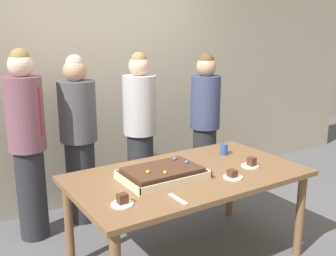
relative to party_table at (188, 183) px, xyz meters
The scene contains 12 objects.
interior_back_panel 1.79m from the party_table, 90.00° to the left, with size 8.00×0.12×3.00m, color #B2A893.
party_table is the anchor object (origin of this frame).
sheet_cake 0.26m from the party_table, behind, with size 0.63×0.42×0.11m.
plated_slice_near_left 0.56m from the party_table, 15.96° to the right, with size 0.15×0.15×0.08m.
plated_slice_near_right 0.74m from the party_table, 160.76° to the right, with size 0.15×0.15×0.07m.
plated_slice_far_left 0.37m from the party_table, 49.13° to the right, with size 0.15×0.15×0.06m.
drink_cup_nearest 0.61m from the party_table, 21.51° to the left, with size 0.07×0.07×0.10m, color #2D5199.
cake_server_utensil 0.51m from the party_table, 132.92° to the right, with size 0.03×0.20×0.01m, color silver.
person_serving_front 1.47m from the party_table, 131.67° to the left, with size 0.32×0.32×1.73m.
person_green_shirt_behind 0.96m from the party_table, 85.09° to the left, with size 0.33×0.33×1.68m.
person_striped_tie_right 1.22m from the party_table, 45.95° to the left, with size 0.32×0.32×1.64m.
person_far_right_suit 1.27m from the party_table, 111.73° to the left, with size 0.36×0.36×1.66m.
Camera 1 is at (-1.70, -2.37, 1.87)m, focal length 41.71 mm.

